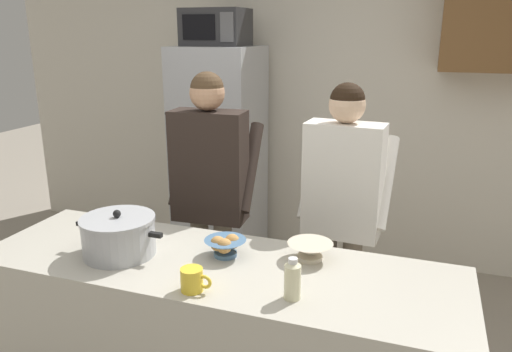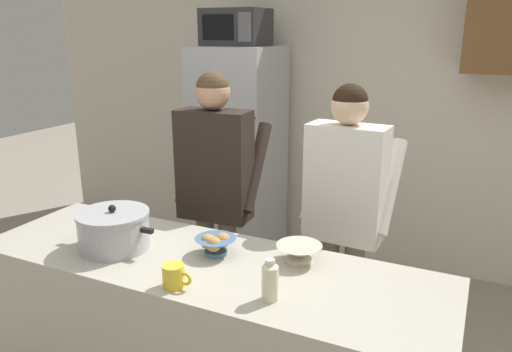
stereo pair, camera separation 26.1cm
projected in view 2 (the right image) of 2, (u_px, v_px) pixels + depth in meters
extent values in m
cube|color=silver|center=(346.00, 107.00, 4.09)|extent=(6.00, 0.12, 2.60)
cube|color=#BCB7A8|center=(206.00, 349.00, 2.33)|extent=(2.18, 0.68, 0.92)
cube|color=#B7BABF|center=(239.00, 156.00, 4.13)|extent=(0.64, 0.64, 1.80)
cube|color=#333333|center=(219.00, 115.00, 3.74)|extent=(0.63, 0.01, 0.01)
cylinder|color=#B2B2B7|center=(238.00, 180.00, 3.78)|extent=(0.02, 0.02, 0.81)
cube|color=#2D2D30|center=(236.00, 27.00, 3.82)|extent=(0.48, 0.36, 0.28)
cube|color=black|center=(218.00, 27.00, 3.69)|extent=(0.26, 0.01, 0.18)
cube|color=#59595B|center=(245.00, 27.00, 3.59)|extent=(0.11, 0.01, 0.21)
cylinder|color=#726656|center=(228.00, 280.00, 3.07)|extent=(0.11, 0.11, 0.82)
cylinder|color=#726656|center=(207.00, 276.00, 3.13)|extent=(0.11, 0.11, 0.82)
cube|color=#2D231E|center=(215.00, 165.00, 2.89)|extent=(0.44, 0.23, 0.65)
sphere|color=tan|center=(213.00, 92.00, 2.77)|extent=(0.20, 0.20, 0.20)
sphere|color=#4C3823|center=(213.00, 88.00, 2.76)|extent=(0.19, 0.19, 0.19)
cylinder|color=#2D231E|center=(256.00, 167.00, 2.93)|extent=(0.11, 0.39, 0.50)
cylinder|color=#2D231E|center=(192.00, 160.00, 3.08)|extent=(0.11, 0.39, 0.50)
cylinder|color=#726656|center=(351.00, 305.00, 2.81)|extent=(0.11, 0.11, 0.80)
cylinder|color=#726656|center=(327.00, 299.00, 2.88)|extent=(0.11, 0.11, 0.80)
cube|color=white|center=(346.00, 183.00, 2.64)|extent=(0.43, 0.23, 0.64)
sphere|color=beige|center=(350.00, 106.00, 2.52)|extent=(0.19, 0.19, 0.19)
sphere|color=black|center=(350.00, 101.00, 2.51)|extent=(0.18, 0.18, 0.18)
cylinder|color=white|center=(390.00, 187.00, 2.65)|extent=(0.10, 0.38, 0.49)
cylinder|color=white|center=(318.00, 176.00, 2.84)|extent=(0.10, 0.38, 0.49)
cylinder|color=#ADAFB5|center=(114.00, 232.00, 2.31)|extent=(0.33, 0.33, 0.16)
cylinder|color=#ADAFB5|center=(113.00, 214.00, 2.29)|extent=(0.34, 0.34, 0.02)
sphere|color=black|center=(112.00, 208.00, 2.28)|extent=(0.04, 0.04, 0.04)
cube|color=black|center=(82.00, 217.00, 2.38)|extent=(0.06, 0.02, 0.02)
cube|color=black|center=(147.00, 230.00, 2.22)|extent=(0.06, 0.02, 0.02)
cylinder|color=yellow|center=(173.00, 276.00, 1.97)|extent=(0.09, 0.09, 0.10)
torus|color=yellow|center=(185.00, 279.00, 1.95)|extent=(0.06, 0.01, 0.06)
cylinder|color=#4C7299|center=(216.00, 252.00, 2.27)|extent=(0.11, 0.11, 0.02)
cone|color=#4C7299|center=(216.00, 244.00, 2.25)|extent=(0.19, 0.19, 0.06)
sphere|color=tan|center=(208.00, 242.00, 2.25)|extent=(0.07, 0.07, 0.07)
sphere|color=tan|center=(223.00, 240.00, 2.26)|extent=(0.07, 0.07, 0.07)
sphere|color=tan|center=(214.00, 244.00, 2.22)|extent=(0.07, 0.07, 0.07)
cylinder|color=beige|center=(299.00, 259.00, 2.19)|extent=(0.11, 0.11, 0.02)
cone|color=beige|center=(299.00, 251.00, 2.18)|extent=(0.21, 0.21, 0.06)
cylinder|color=beige|center=(270.00, 283.00, 1.87)|extent=(0.07, 0.07, 0.14)
cone|color=beige|center=(270.00, 264.00, 1.84)|extent=(0.07, 0.07, 0.02)
cylinder|color=white|center=(270.00, 262.00, 1.84)|extent=(0.04, 0.04, 0.02)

